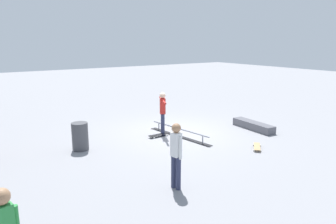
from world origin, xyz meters
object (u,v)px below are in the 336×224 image
object	(u,v)px
grind_rail	(179,133)
bystander_white_shirt	(176,152)
trash_bin	(80,136)
loose_skateboard_natural	(257,147)
skate_ledge	(253,126)
skateboard_main	(159,135)
skater_main	(163,111)

from	to	relation	value
grind_rail	bystander_white_shirt	xyz separation A→B (m)	(-3.40, 2.56, 0.77)
grind_rail	trash_bin	size ratio (longest dim) A/B	3.41
bystander_white_shirt	loose_skateboard_natural	world-z (taller)	bystander_white_shirt
grind_rail	bystander_white_shirt	bearing A→B (deg)	135.25
skate_ledge	bystander_white_shirt	bearing A→B (deg)	114.36
skateboard_main	trash_bin	size ratio (longest dim) A/B	0.89
grind_rail	skater_main	xyz separation A→B (m)	(0.51, 0.40, 0.81)
grind_rail	skateboard_main	bearing A→B (deg)	49.28
skate_ledge	skateboard_main	xyz separation A→B (m)	(1.26, 3.71, -0.07)
grind_rail	trash_bin	world-z (taller)	trash_bin
skate_ledge	skateboard_main	world-z (taller)	skate_ledge
skate_ledge	loose_skateboard_natural	bearing A→B (deg)	134.25
skate_ledge	trash_bin	world-z (taller)	trash_bin
trash_bin	skater_main	bearing A→B (deg)	-92.07
bystander_white_shirt	skater_main	bearing A→B (deg)	141.11
skate_ledge	grind_rail	bearing A→B (deg)	74.67
skate_ledge	trash_bin	size ratio (longest dim) A/B	2.14
loose_skateboard_natural	trash_bin	xyz separation A→B (m)	(3.16, 4.85, 0.38)
skate_ledge	skater_main	distance (m)	3.81
loose_skateboard_natural	grind_rail	bearing A→B (deg)	-104.39
grind_rail	skate_ledge	distance (m)	3.19
skateboard_main	bystander_white_shirt	size ratio (longest dim) A/B	0.50
loose_skateboard_natural	skater_main	bearing A→B (deg)	-102.54
bystander_white_shirt	trash_bin	world-z (taller)	bystander_white_shirt
loose_skateboard_natural	trash_bin	bearing A→B (deg)	-75.16
skater_main	loose_skateboard_natural	size ratio (longest dim) A/B	2.24
bystander_white_shirt	grind_rail	bearing A→B (deg)	133.09
grind_rail	loose_skateboard_natural	world-z (taller)	grind_rail
skateboard_main	bystander_white_shirt	xyz separation A→B (m)	(-3.81, 1.93, 0.84)
bystander_white_shirt	trash_bin	distance (m)	4.16
skater_main	loose_skateboard_natural	bearing A→B (deg)	-125.83
skateboard_main	skate_ledge	bearing A→B (deg)	159.87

